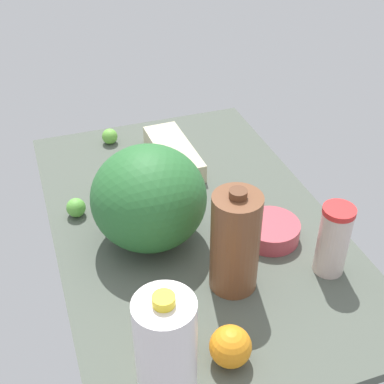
{
  "coord_description": "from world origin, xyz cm",
  "views": [
    {
      "loc": [
        -110.09,
        38.01,
        97.6
      ],
      "look_at": [
        0.0,
        0.0,
        13.0
      ],
      "focal_mm": 50.0,
      "sensor_mm": 36.0,
      "label": 1
    }
  ],
  "objects_px": {
    "tumbler_cup": "(333,240)",
    "chocolate_milk_jug": "(235,242)",
    "lime_by_jug": "(110,136)",
    "orange_near_front": "(230,346)",
    "lime_loose": "(76,208)",
    "mixing_bowl": "(271,231)",
    "egg_carton": "(173,153)",
    "milk_jug": "(166,356)",
    "lime_far_back": "(112,182)",
    "watermelon": "(149,198)",
    "orange_beside_bowl": "(170,335)"
  },
  "relations": [
    {
      "from": "chocolate_milk_jug",
      "to": "lime_far_back",
      "type": "relative_size",
      "value": 4.56
    },
    {
      "from": "milk_jug",
      "to": "orange_beside_bowl",
      "type": "bearing_deg",
      "value": -19.07
    },
    {
      "from": "chocolate_milk_jug",
      "to": "lime_by_jug",
      "type": "bearing_deg",
      "value": 10.73
    },
    {
      "from": "tumbler_cup",
      "to": "lime_by_jug",
      "type": "xyz_separation_m",
      "value": [
        0.79,
        0.39,
        -0.07
      ]
    },
    {
      "from": "milk_jug",
      "to": "lime_loose",
      "type": "distance_m",
      "value": 0.66
    },
    {
      "from": "lime_by_jug",
      "to": "lime_loose",
      "type": "height_order",
      "value": "lime_loose"
    },
    {
      "from": "watermelon",
      "to": "egg_carton",
      "type": "bearing_deg",
      "value": -26.44
    },
    {
      "from": "egg_carton",
      "to": "orange_beside_bowl",
      "type": "relative_size",
      "value": 3.69
    },
    {
      "from": "watermelon",
      "to": "orange_beside_bowl",
      "type": "bearing_deg",
      "value": 171.04
    },
    {
      "from": "lime_by_jug",
      "to": "orange_near_front",
      "type": "xyz_separation_m",
      "value": [
        -0.96,
        -0.05,
        0.02
      ]
    },
    {
      "from": "watermelon",
      "to": "egg_carton",
      "type": "xyz_separation_m",
      "value": [
        0.35,
        -0.17,
        -0.1
      ]
    },
    {
      "from": "orange_near_front",
      "to": "orange_beside_bowl",
      "type": "bearing_deg",
      "value": 56.2
    },
    {
      "from": "mixing_bowl",
      "to": "egg_carton",
      "type": "bearing_deg",
      "value": 16.3
    },
    {
      "from": "chocolate_milk_jug",
      "to": "lime_by_jug",
      "type": "height_order",
      "value": "chocolate_milk_jug"
    },
    {
      "from": "egg_carton",
      "to": "lime_by_jug",
      "type": "distance_m",
      "value": 0.25
    },
    {
      "from": "tumbler_cup",
      "to": "watermelon",
      "type": "bearing_deg",
      "value": 56.3
    },
    {
      "from": "tumbler_cup",
      "to": "egg_carton",
      "type": "distance_m",
      "value": 0.64
    },
    {
      "from": "orange_beside_bowl",
      "to": "chocolate_milk_jug",
      "type": "bearing_deg",
      "value": -56.42
    },
    {
      "from": "mixing_bowl",
      "to": "lime_far_back",
      "type": "xyz_separation_m",
      "value": [
        0.35,
        0.35,
        0.01
      ]
    },
    {
      "from": "tumbler_cup",
      "to": "chocolate_milk_jug",
      "type": "bearing_deg",
      "value": 82.26
    },
    {
      "from": "egg_carton",
      "to": "orange_near_front",
      "type": "height_order",
      "value": "orange_near_front"
    },
    {
      "from": "mixing_bowl",
      "to": "orange_near_front",
      "type": "bearing_deg",
      "value": 142.43
    },
    {
      "from": "lime_loose",
      "to": "egg_carton",
      "type": "bearing_deg",
      "value": -62.32
    },
    {
      "from": "lime_by_jug",
      "to": "lime_far_back",
      "type": "distance_m",
      "value": 0.28
    },
    {
      "from": "watermelon",
      "to": "chocolate_milk_jug",
      "type": "distance_m",
      "value": 0.27
    },
    {
      "from": "lime_loose",
      "to": "watermelon",
      "type": "bearing_deg",
      "value": -133.69
    },
    {
      "from": "milk_jug",
      "to": "tumbler_cup",
      "type": "relative_size",
      "value": 1.53
    },
    {
      "from": "milk_jug",
      "to": "tumbler_cup",
      "type": "height_order",
      "value": "milk_jug"
    },
    {
      "from": "orange_near_front",
      "to": "lime_by_jug",
      "type": "bearing_deg",
      "value": 3.04
    },
    {
      "from": "tumbler_cup",
      "to": "lime_far_back",
      "type": "bearing_deg",
      "value": 40.72
    },
    {
      "from": "milk_jug",
      "to": "lime_far_back",
      "type": "bearing_deg",
      "value": -3.74
    },
    {
      "from": "mixing_bowl",
      "to": "egg_carton",
      "type": "xyz_separation_m",
      "value": [
        0.45,
        0.13,
        0.01
      ]
    },
    {
      "from": "lime_far_back",
      "to": "egg_carton",
      "type": "bearing_deg",
      "value": -66.95
    },
    {
      "from": "chocolate_milk_jug",
      "to": "lime_loose",
      "type": "bearing_deg",
      "value": 39.0
    },
    {
      "from": "lime_far_back",
      "to": "orange_beside_bowl",
      "type": "distance_m",
      "value": 0.61
    },
    {
      "from": "watermelon",
      "to": "lime_far_back",
      "type": "xyz_separation_m",
      "value": [
        0.25,
        0.05,
        -0.1
      ]
    },
    {
      "from": "mixing_bowl",
      "to": "lime_by_jug",
      "type": "xyz_separation_m",
      "value": [
        0.63,
        0.3,
        0.0
      ]
    },
    {
      "from": "chocolate_milk_jug",
      "to": "orange_near_front",
      "type": "distance_m",
      "value": 0.24
    },
    {
      "from": "milk_jug",
      "to": "lime_loose",
      "type": "bearing_deg",
      "value": 6.57
    },
    {
      "from": "watermelon",
      "to": "lime_loose",
      "type": "bearing_deg",
      "value": 46.31
    },
    {
      "from": "mixing_bowl",
      "to": "egg_carton",
      "type": "distance_m",
      "value": 0.47
    },
    {
      "from": "tumbler_cup",
      "to": "lime_loose",
      "type": "distance_m",
      "value": 0.71
    },
    {
      "from": "lime_far_back",
      "to": "milk_jug",
      "type": "bearing_deg",
      "value": 176.26
    },
    {
      "from": "lime_by_jug",
      "to": "orange_near_front",
      "type": "distance_m",
      "value": 0.96
    },
    {
      "from": "orange_near_front",
      "to": "lime_loose",
      "type": "distance_m",
      "value": 0.64
    },
    {
      "from": "tumbler_cup",
      "to": "orange_near_front",
      "type": "height_order",
      "value": "tumbler_cup"
    },
    {
      "from": "watermelon",
      "to": "chocolate_milk_jug",
      "type": "height_order",
      "value": "chocolate_milk_jug"
    },
    {
      "from": "tumbler_cup",
      "to": "chocolate_milk_jug",
      "type": "relative_size",
      "value": 0.69
    },
    {
      "from": "lime_loose",
      "to": "orange_near_front",
      "type": "bearing_deg",
      "value": -159.38
    },
    {
      "from": "lime_loose",
      "to": "lime_by_jug",
      "type": "bearing_deg",
      "value": -25.47
    }
  ]
}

